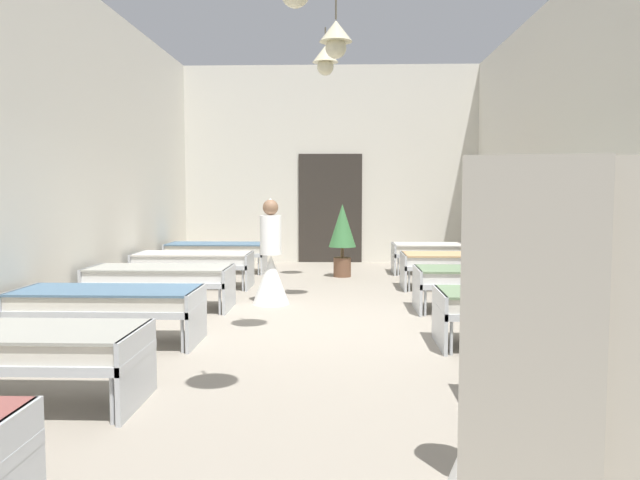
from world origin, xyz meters
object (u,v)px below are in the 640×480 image
at_px(bed_left_row_5, 216,250).
at_px(nurse_mid_aisle, 498,393).
at_px(bed_right_row_2, 532,304).
at_px(bed_right_row_3, 488,278).
at_px(bed_right_row_1, 612,352).
at_px(bed_left_row_4, 193,261).
at_px(bed_right_row_4, 461,262).
at_px(nurse_near_aisle, 271,267).
at_px(bed_left_row_3, 160,277).
at_px(potted_plant, 342,232).
at_px(bed_left_row_1, 13,347).
at_px(bed_right_row_5, 442,251).
at_px(bed_left_row_2, 108,302).

relative_size(bed_left_row_5, nurse_mid_aisle, 1.28).
xyz_separation_m(bed_right_row_2, bed_right_row_3, (0.00, 1.90, 0.00)).
bearing_deg(bed_right_row_1, bed_right_row_3, 90.00).
xyz_separation_m(bed_left_row_4, bed_right_row_4, (4.37, 0.00, 0.00)).
xyz_separation_m(bed_right_row_1, nurse_near_aisle, (-2.93, 4.23, 0.09)).
xyz_separation_m(bed_right_row_1, bed_right_row_2, (0.00, 1.90, 0.00)).
relative_size(bed_right_row_3, bed_right_row_4, 1.00).
xyz_separation_m(bed_left_row_3, bed_right_row_4, (4.37, 1.90, 0.00)).
bearing_deg(nurse_near_aisle, potted_plant, 9.90).
bearing_deg(bed_left_row_5, bed_left_row_1, -90.00).
relative_size(bed_left_row_3, bed_left_row_4, 1.00).
bearing_deg(bed_right_row_1, potted_plant, 105.18).
distance_m(bed_right_row_3, bed_left_row_5, 5.79).
bearing_deg(bed_right_row_1, bed_left_row_1, 180.00).
bearing_deg(bed_right_row_3, bed_right_row_5, 90.00).
height_order(bed_left_row_1, bed_right_row_3, same).
distance_m(bed_right_row_1, bed_right_row_2, 1.90).
height_order(bed_right_row_3, bed_left_row_4, same).
bearing_deg(bed_right_row_2, nurse_mid_aisle, -109.63).
height_order(bed_left_row_1, bed_right_row_2, same).
bearing_deg(bed_left_row_3, bed_right_row_5, 41.01).
relative_size(bed_right_row_4, bed_right_row_5, 1.00).
bearing_deg(bed_right_row_2, bed_right_row_4, 90.00).
bearing_deg(bed_left_row_3, bed_left_row_5, 90.00).
height_order(bed_left_row_1, bed_left_row_3, same).
height_order(bed_left_row_5, nurse_near_aisle, nurse_near_aisle).
bearing_deg(bed_left_row_5, bed_right_row_2, -52.52).
relative_size(bed_right_row_4, bed_left_row_5, 1.00).
bearing_deg(bed_right_row_5, bed_right_row_4, -90.00).
height_order(bed_right_row_5, nurse_mid_aisle, nurse_mid_aisle).
relative_size(bed_right_row_1, nurse_mid_aisle, 1.28).
xyz_separation_m(bed_left_row_1, bed_left_row_3, (0.00, 3.80, 0.00)).
height_order(bed_right_row_2, bed_right_row_4, same).
distance_m(bed_right_row_2, bed_right_row_5, 5.70).
bearing_deg(bed_left_row_2, bed_left_row_1, -90.00).
distance_m(bed_right_row_1, bed_left_row_5, 8.77).
bearing_deg(nurse_mid_aisle, bed_right_row_3, 46.84).
distance_m(bed_right_row_1, bed_right_row_4, 5.70).
relative_size(bed_left_row_1, bed_left_row_2, 1.00).
bearing_deg(bed_left_row_4, bed_right_row_4, 0.00).
relative_size(bed_right_row_4, nurse_mid_aisle, 1.28).
bearing_deg(bed_left_row_5, bed_right_row_4, -23.50).
height_order(bed_left_row_4, potted_plant, potted_plant).
distance_m(bed_left_row_2, bed_left_row_3, 1.90).
bearing_deg(bed_left_row_5, bed_right_row_3, -41.01).
xyz_separation_m(bed_right_row_2, nurse_near_aisle, (-2.93, 2.33, 0.09)).
height_order(bed_left_row_2, bed_right_row_2, same).
bearing_deg(bed_right_row_1, bed_left_row_3, 138.99).
bearing_deg(bed_right_row_3, nurse_near_aisle, 171.60).
bearing_deg(bed_left_row_5, bed_left_row_3, -90.00).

